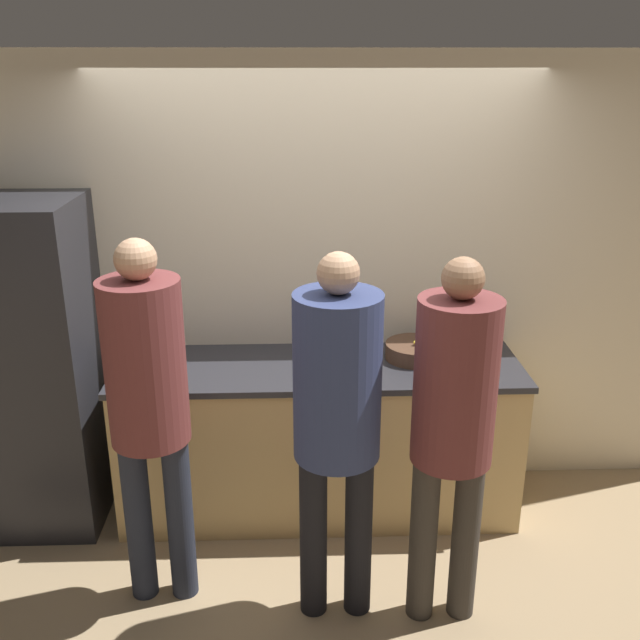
# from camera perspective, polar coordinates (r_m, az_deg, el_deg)

# --- Properties ---
(ground_plane) EXTENTS (14.00, 14.00, 0.00)m
(ground_plane) POSITION_cam_1_polar(r_m,az_deg,el_deg) (4.16, 0.08, -17.46)
(ground_plane) COLOR #9E8460
(wall_back) EXTENTS (5.20, 0.06, 2.60)m
(wall_back) POSITION_cam_1_polar(r_m,az_deg,el_deg) (4.22, -0.28, 3.03)
(wall_back) COLOR beige
(wall_back) RESTS_ON ground_plane
(counter) EXTENTS (2.29, 0.71, 0.92)m
(counter) POSITION_cam_1_polar(r_m,az_deg,el_deg) (4.24, -0.12, -9.25)
(counter) COLOR tan
(counter) RESTS_ON ground_plane
(refrigerator) EXTENTS (0.67, 0.70, 1.87)m
(refrigerator) POSITION_cam_1_polar(r_m,az_deg,el_deg) (4.27, -22.00, -3.52)
(refrigerator) COLOR #232328
(refrigerator) RESTS_ON ground_plane
(person_left) EXTENTS (0.37, 0.37, 1.83)m
(person_left) POSITION_cam_1_polar(r_m,az_deg,el_deg) (3.35, -13.61, -5.78)
(person_left) COLOR #232838
(person_left) RESTS_ON ground_plane
(person_center) EXTENTS (0.39, 0.39, 1.81)m
(person_center) POSITION_cam_1_polar(r_m,az_deg,el_deg) (3.16, 1.38, -6.93)
(person_center) COLOR black
(person_center) RESTS_ON ground_plane
(person_right) EXTENTS (0.36, 0.36, 1.79)m
(person_right) POSITION_cam_1_polar(r_m,az_deg,el_deg) (3.20, 10.61, -7.41)
(person_right) COLOR #38332D
(person_right) RESTS_ON ground_plane
(fruit_bowl) EXTENTS (0.34, 0.34, 0.13)m
(fruit_bowl) POSITION_cam_1_polar(r_m,az_deg,el_deg) (4.13, 7.63, -2.44)
(fruit_bowl) COLOR #4C3323
(fruit_bowl) RESTS_ON counter
(utensil_crock) EXTENTS (0.12, 0.12, 0.26)m
(utensil_crock) POSITION_cam_1_polar(r_m,az_deg,el_deg) (4.28, -12.96, -1.52)
(utensil_crock) COLOR #ADA393
(utensil_crock) RESTS_ON counter
(bottle_dark) EXTENTS (0.06, 0.06, 0.22)m
(bottle_dark) POSITION_cam_1_polar(r_m,az_deg,el_deg) (4.11, 0.50, -1.77)
(bottle_dark) COLOR #333338
(bottle_dark) RESTS_ON counter
(bottle_green) EXTENTS (0.06, 0.06, 0.15)m
(bottle_green) POSITION_cam_1_polar(r_m,az_deg,el_deg) (4.24, 1.67, -1.44)
(bottle_green) COLOR #236033
(bottle_green) RESTS_ON counter
(cup_white) EXTENTS (0.08, 0.08, 0.08)m
(cup_white) POSITION_cam_1_polar(r_m,az_deg,el_deg) (3.87, 3.60, -3.95)
(cup_white) COLOR white
(cup_white) RESTS_ON counter
(cup_black) EXTENTS (0.07, 0.07, 0.10)m
(cup_black) POSITION_cam_1_polar(r_m,az_deg,el_deg) (4.23, 11.18, -2.04)
(cup_black) COLOR #28282D
(cup_black) RESTS_ON counter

